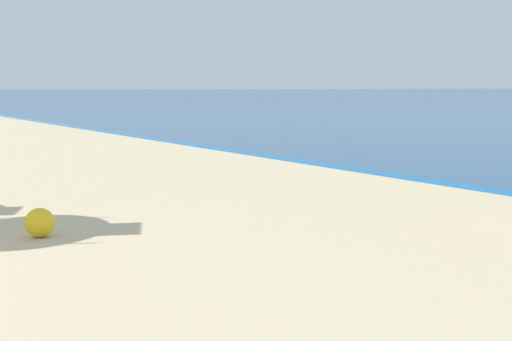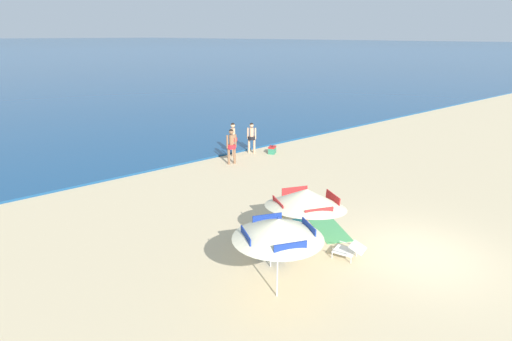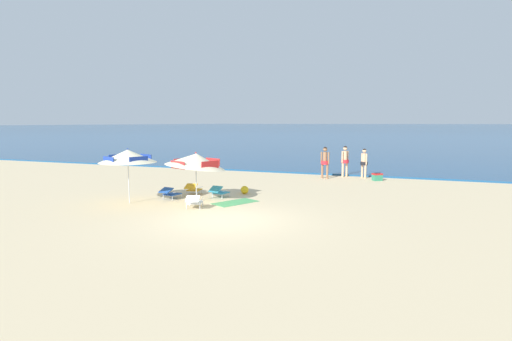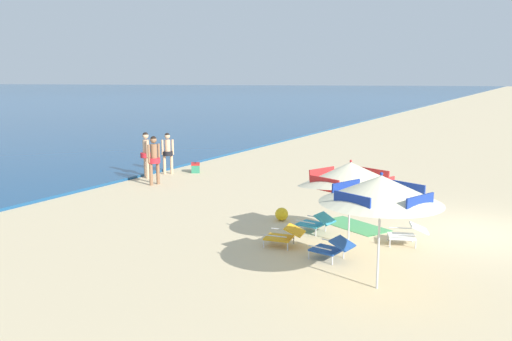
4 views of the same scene
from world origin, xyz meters
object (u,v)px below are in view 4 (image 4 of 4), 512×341
person_standing_beside (154,157)px  person_wading_in (146,152)px  beach_umbrella_striped_second (381,189)px  lounge_chair_facing_sea (316,222)px  beach_ball (282,214)px  lounge_chair_beside_umbrella (408,233)px  person_standing_near_shore (168,150)px  cooler_box (195,168)px  beach_towel (355,226)px  lounge_chair_under_umbrella (332,248)px  lounge_chair_spare_folded (284,235)px  beach_umbrella_striped_main (350,174)px

person_standing_beside → person_wading_in: 1.49m
beach_umbrella_striped_second → lounge_chair_facing_sea: (2.80, 2.27, -1.58)m
person_wading_in → beach_ball: 8.10m
lounge_chair_beside_umbrella → person_standing_near_shore: bearing=64.8°
person_standing_beside → cooler_box: bearing=2.7°
person_standing_near_shore → beach_towel: bearing=-113.9°
cooler_box → person_standing_beside: bearing=-177.3°
lounge_chair_under_umbrella → cooler_box: bearing=48.6°
lounge_chair_spare_folded → cooler_box: (7.23, 7.33, -0.07)m
lounge_chair_facing_sea → person_wading_in: (3.95, 8.58, 0.77)m
lounge_chair_facing_sea → person_wading_in: bearing=65.3°
lounge_chair_facing_sea → lounge_chair_under_umbrella: bearing=-149.4°
lounge_chair_spare_folded → cooler_box: bearing=45.4°
lounge_chair_facing_sea → person_standing_near_shore: person_standing_near_shore is taller
person_wading_in → cooler_box: (1.90, -1.01, -0.84)m
lounge_chair_beside_umbrella → person_standing_near_shore: (5.00, 10.61, 0.70)m
person_wading_in → beach_towel: (-2.91, -9.27, -1.03)m
person_standing_near_shore → person_wading_in: size_ratio=0.94×
beach_umbrella_striped_main → person_wading_in: size_ratio=1.86×
person_wading_in → beach_ball: (-3.30, -7.34, -0.86)m
lounge_chair_under_umbrella → beach_towel: bearing=6.8°
beach_towel → lounge_chair_spare_folded: bearing=158.9°
person_wading_in → lounge_chair_spare_folded: bearing=-122.6°
beach_umbrella_striped_main → lounge_chair_spare_folded: size_ratio=3.56×
lounge_chair_facing_sea → person_wading_in: 9.48m
beach_umbrella_striped_second → lounge_chair_under_umbrella: beach_umbrella_striped_second is taller
lounge_chair_under_umbrella → lounge_chair_spare_folded: 1.31m
lounge_chair_beside_umbrella → beach_towel: bearing=57.6°
person_wading_in → cooler_box: person_wading_in is taller
beach_ball → person_standing_beside: bearing=69.2°
lounge_chair_under_umbrella → beach_ball: (2.38, 2.26, -0.10)m
beach_umbrella_striped_main → beach_towel: 2.29m
cooler_box → beach_umbrella_striped_main: bearing=-126.6°
lounge_chair_beside_umbrella → lounge_chair_spare_folded: bearing=120.1°
lounge_chair_spare_folded → person_wading_in: bearing=57.4°
person_wading_in → beach_umbrella_striped_main: bearing=-115.0°
lounge_chair_under_umbrella → cooler_box: size_ratio=1.57×
cooler_box → beach_ball: 8.20m
beach_ball → beach_umbrella_striped_main: bearing=-117.5°
person_standing_near_shore → person_wading_in: bearing=169.3°
lounge_chair_spare_folded → beach_towel: bearing=-21.1°
lounge_chair_under_umbrella → lounge_chair_facing_sea: size_ratio=0.99×
beach_umbrella_striped_main → person_standing_beside: (3.52, 8.45, -0.62)m
lounge_chair_beside_umbrella → lounge_chair_facing_sea: bearing=91.6°
lounge_chair_beside_umbrella → person_wading_in: (3.89, 10.82, 0.76)m
lounge_chair_beside_umbrella → person_standing_near_shore: person_standing_near_shore is taller
lounge_chair_beside_umbrella → person_standing_beside: size_ratio=0.56×
beach_umbrella_striped_main → cooler_box: bearing=53.4°
beach_umbrella_striped_second → cooler_box: beach_umbrella_striped_second is taller
person_standing_near_shore → person_standing_beside: bearing=-155.5°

